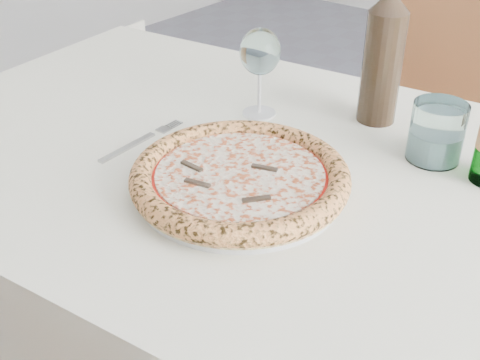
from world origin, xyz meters
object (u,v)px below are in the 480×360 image
(pizza, at_px, (240,176))
(wine_bottle, at_px, (383,56))
(plate, at_px, (240,186))
(tumbler, at_px, (436,136))
(wine_glass, at_px, (260,54))
(chair_far, at_px, (447,113))
(dining_table, at_px, (277,211))

(pizza, xyz_separation_m, wine_bottle, (0.04, 0.35, 0.10))
(plate, relative_size, tumbler, 3.13)
(plate, height_order, wine_glass, wine_glass)
(chair_far, distance_m, wine_glass, 0.79)
(plate, bearing_deg, dining_table, 90.00)
(wine_glass, bearing_deg, pizza, -58.55)
(chair_far, bearing_deg, plate, -88.55)
(chair_far, height_order, wine_glass, chair_far)
(wine_glass, relative_size, tumbler, 1.69)
(plate, height_order, tumbler, tumbler)
(chair_far, distance_m, wine_bottle, 0.68)
(plate, bearing_deg, tumbler, 56.56)
(wine_glass, bearing_deg, dining_table, -42.85)
(plate, distance_m, wine_glass, 0.29)
(plate, height_order, pizza, pizza)
(chair_far, bearing_deg, wine_glass, -99.53)
(tumbler, bearing_deg, plate, -123.44)
(dining_table, distance_m, wine_bottle, 0.33)
(tumbler, relative_size, wine_bottle, 0.34)
(dining_table, xyz_separation_m, wine_bottle, (0.04, 0.25, 0.21))
(tumbler, bearing_deg, pizza, -123.44)
(dining_table, relative_size, wine_bottle, 5.27)
(chair_far, height_order, tumbler, chair_far)
(chair_far, distance_m, pizza, 0.97)
(dining_table, bearing_deg, plate, -90.00)
(wine_glass, distance_m, tumbler, 0.34)
(chair_far, bearing_deg, tumbler, -72.53)
(chair_far, distance_m, tumbler, 0.74)
(chair_far, height_order, plate, chair_far)
(chair_far, relative_size, tumbler, 9.51)
(pizza, xyz_separation_m, wine_glass, (-0.14, 0.23, 0.09))
(dining_table, xyz_separation_m, plate, (-0.00, -0.10, 0.10))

